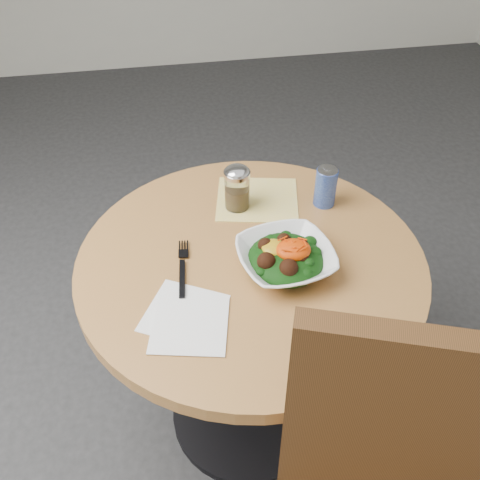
{
  "coord_description": "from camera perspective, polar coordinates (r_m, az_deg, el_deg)",
  "views": [
    {
      "loc": [
        -0.21,
        -0.98,
        1.69
      ],
      "look_at": [
        -0.03,
        0.0,
        0.81
      ],
      "focal_mm": 40.0,
      "sensor_mm": 36.0,
      "label": 1
    }
  ],
  "objects": [
    {
      "name": "table",
      "position": [
        1.52,
        1.08,
        -7.25
      ],
      "size": [
        0.9,
        0.9,
        0.75
      ],
      "color": "black",
      "rests_on": "ground"
    },
    {
      "name": "ground",
      "position": [
        1.97,
        0.87,
        -17.94
      ],
      "size": [
        6.0,
        6.0,
        0.0
      ],
      "primitive_type": "plane",
      "color": "#2A2B2D",
      "rests_on": "ground"
    },
    {
      "name": "spice_shaker",
      "position": [
        1.5,
        -0.32,
        5.56
      ],
      "size": [
        0.07,
        0.07,
        0.13
      ],
      "color": "silver",
      "rests_on": "table"
    },
    {
      "name": "salad_bowl",
      "position": [
        1.33,
        4.89,
        -1.89
      ],
      "size": [
        0.27,
        0.27,
        0.09
      ],
      "color": "white",
      "rests_on": "table"
    },
    {
      "name": "beverage_can",
      "position": [
        1.53,
        9.12,
        5.62
      ],
      "size": [
        0.06,
        0.06,
        0.12
      ],
      "color": "navy",
      "rests_on": "table"
    },
    {
      "name": "paper_napkins",
      "position": [
        1.24,
        -5.68,
        -8.36
      ],
      "size": [
        0.23,
        0.26,
        0.0
      ],
      "color": "white",
      "rests_on": "table"
    },
    {
      "name": "fork",
      "position": [
        1.35,
        -6.13,
        -2.76
      ],
      "size": [
        0.04,
        0.2,
        0.0
      ],
      "color": "black",
      "rests_on": "table"
    },
    {
      "name": "cloth_napkin",
      "position": [
        1.56,
        1.85,
        4.37
      ],
      "size": [
        0.27,
        0.26,
        0.0
      ],
      "primitive_type": "cube",
      "rotation": [
        0.0,
        0.0,
        -0.21
      ],
      "color": "#E3BA0B",
      "rests_on": "table"
    }
  ]
}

